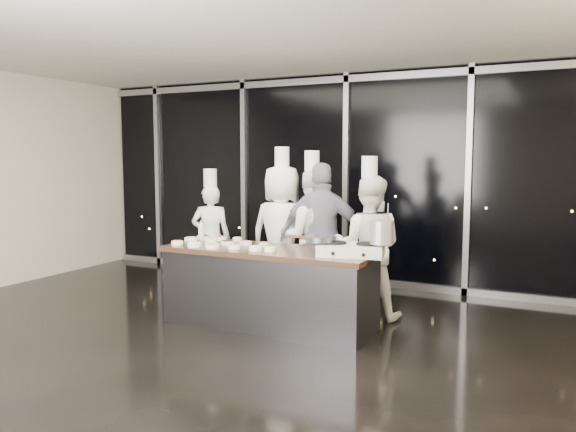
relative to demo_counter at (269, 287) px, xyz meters
The scene contains 14 objects.
ground 1.01m from the demo_counter, 90.00° to the right, with size 9.00×9.00×0.00m, color black.
room_shell 2.01m from the demo_counter, 78.94° to the right, with size 9.02×7.02×3.21m.
window_wall 2.78m from the demo_counter, 90.00° to the left, with size 8.90×0.11×3.20m.
demo_counter is the anchor object (origin of this frame).
stove 1.12m from the demo_counter, ahead, with size 0.75×0.54×0.14m.
frying_pan 0.91m from the demo_counter, ahead, with size 0.60×0.39×0.05m.
stock_pot 1.50m from the demo_counter, ahead, with size 0.25×0.25×0.25m, color #BCBCBF.
prep_bowls 0.79m from the demo_counter, behind, with size 1.38×0.72×0.05m.
squeeze_bottle 1.23m from the demo_counter, 169.39° to the left, with size 0.07×0.07×0.25m.
chef_far_left 1.95m from the demo_counter, 143.98° to the left, with size 0.66×0.56×1.77m.
chef_left 1.13m from the demo_counter, 108.35° to the left, with size 0.93×0.63×2.07m.
chef_center 1.12m from the demo_counter, 85.33° to the left, with size 1.07×0.97×2.02m.
guest 1.09m from the demo_counter, 74.05° to the left, with size 1.18×0.77×1.87m.
chef_right 1.30m from the demo_counter, 42.50° to the left, with size 0.94×0.80×1.95m.
Camera 1 is at (2.99, -4.67, 1.94)m, focal length 35.00 mm.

